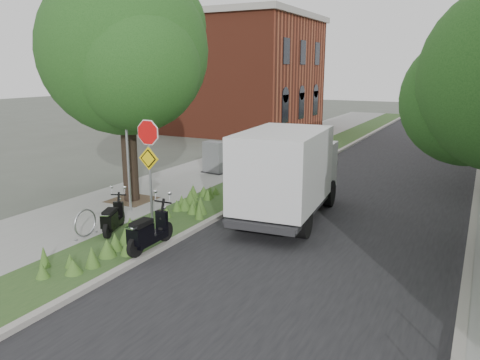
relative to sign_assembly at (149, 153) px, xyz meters
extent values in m
plane|color=#4C5147|center=(1.40, -0.58, -2.33)|extent=(120.00, 120.00, 0.00)
cube|color=gray|center=(-2.85, 9.42, -2.27)|extent=(3.50, 60.00, 0.12)
cube|color=#28491F|center=(-0.10, 9.42, -2.27)|extent=(2.00, 60.00, 0.12)
cube|color=#9E9991|center=(0.90, 9.42, -2.26)|extent=(0.20, 60.00, 0.13)
cube|color=black|center=(4.40, 9.42, -2.32)|extent=(7.00, 60.00, 0.01)
cube|color=#9E9991|center=(7.90, 9.42, -2.26)|extent=(0.20, 60.00, 0.13)
cylinder|color=black|center=(-2.60, 2.22, 0.03)|extent=(0.52, 0.52, 4.48)
sphere|color=#1B4416|center=(-2.60, 2.22, 2.75)|extent=(5.40, 5.40, 5.40)
sphere|color=#1B4416|center=(-3.81, 3.03, 2.08)|extent=(4.05, 4.05, 4.05)
sphere|color=#1B4416|center=(-1.52, 1.54, 2.21)|extent=(3.78, 3.78, 3.78)
cube|color=#473828|center=(-2.60, 2.22, -2.20)|extent=(1.40, 1.40, 0.01)
cylinder|color=#A5A8AD|center=(-1.80, 1.22, -0.21)|extent=(0.08, 0.08, 4.00)
torus|color=#A5A8AD|center=(-1.30, -1.18, -1.83)|extent=(0.05, 0.77, 0.77)
cube|color=#A5A8AD|center=(-1.30, -1.54, -2.19)|extent=(0.06, 0.06, 0.04)
cube|color=#A5A8AD|center=(-1.30, -0.82, -2.19)|extent=(0.06, 0.06, 0.04)
cylinder|color=#A5A8AD|center=(0.00, 0.02, -0.71)|extent=(0.07, 0.07, 3.00)
cylinder|color=red|center=(0.00, -0.01, 0.54)|extent=(0.86, 0.03, 0.86)
cylinder|color=white|center=(0.00, 0.00, 0.54)|extent=(0.94, 0.02, 0.94)
cube|color=yellow|center=(0.00, -0.01, -0.16)|extent=(0.64, 0.03, 0.64)
cube|color=maroon|center=(-8.10, 21.42, 1.67)|extent=(9.00, 10.00, 8.00)
cube|color=#9E9991|center=(-8.10, 21.42, 5.77)|extent=(9.40, 10.40, 0.40)
sphere|color=#1B4416|center=(7.50, 2.02, 1.51)|extent=(3.00, 3.00, 3.00)
sphere|color=#1B4416|center=(7.46, 10.05, 1.73)|extent=(3.15, 3.15, 3.15)
cylinder|color=black|center=(-1.11, -0.03, -1.98)|extent=(0.27, 0.45, 0.44)
cylinder|color=black|center=(-0.69, -1.01, -1.98)|extent=(0.27, 0.45, 0.44)
cube|color=black|center=(-0.88, -0.56, -1.97)|extent=(0.65, 1.02, 0.15)
cube|color=black|center=(-0.77, -0.83, -1.76)|extent=(0.50, 0.63, 0.34)
cube|color=black|center=(-0.78, -0.79, -1.54)|extent=(0.43, 0.57, 0.10)
cylinder|color=black|center=(0.79, -0.45, -1.95)|extent=(0.13, 0.52, 0.52)
cylinder|color=black|center=(0.81, -1.68, -1.95)|extent=(0.13, 0.52, 0.52)
cube|color=black|center=(0.80, -1.11, -1.93)|extent=(0.36, 1.15, 0.18)
cube|color=black|center=(0.81, -1.46, -1.69)|extent=(0.37, 0.65, 0.40)
cube|color=black|center=(0.81, -1.41, -1.43)|extent=(0.31, 0.60, 0.12)
cube|color=#262628|center=(2.77, 3.09, -1.83)|extent=(2.43, 5.32, 0.18)
cube|color=#B7BABC|center=(2.58, 5.08, -1.00)|extent=(2.12, 1.55, 1.56)
cube|color=silver|center=(2.82, 2.56, -0.61)|extent=(2.48, 3.89, 2.14)
cube|color=#262628|center=(-2.30, 7.30, -2.18)|extent=(1.09, 0.80, 0.05)
cube|color=slate|center=(-2.30, 7.30, -1.53)|extent=(0.96, 0.67, 1.35)
camera|label=1|loc=(7.87, -9.79, 2.18)|focal=35.00mm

